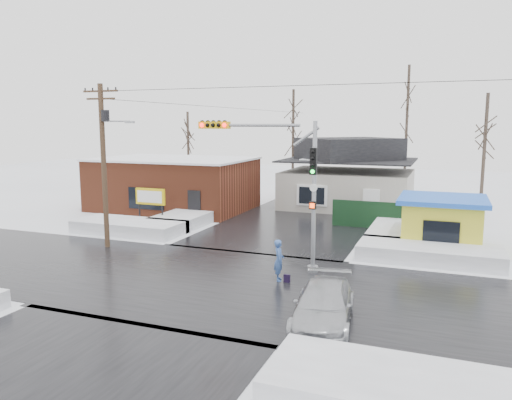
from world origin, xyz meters
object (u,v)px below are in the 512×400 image
(traffic_signal, at_px, (281,174))
(car, at_px, (323,306))
(utility_pole, at_px, (104,156))
(kiosk, at_px, (442,222))
(marquee_sign, at_px, (150,198))
(pedestrian, at_px, (279,261))

(traffic_signal, xyz_separation_m, car, (3.49, -5.91, -3.84))
(utility_pole, relative_size, kiosk, 1.96)
(traffic_signal, height_order, car, traffic_signal)
(utility_pole, xyz_separation_m, marquee_sign, (-1.07, 5.99, -3.19))
(traffic_signal, bearing_deg, marquee_sign, 150.28)
(traffic_signal, height_order, pedestrian, traffic_signal)
(utility_pole, height_order, kiosk, utility_pole)
(pedestrian, height_order, car, pedestrian)
(marquee_sign, xyz_separation_m, car, (14.92, -12.44, -1.22))
(utility_pole, bearing_deg, car, -24.94)
(utility_pole, distance_m, pedestrian, 11.86)
(kiosk, bearing_deg, car, -105.45)
(pedestrian, bearing_deg, marquee_sign, 35.58)
(kiosk, xyz_separation_m, car, (-3.58, -12.94, -0.77))
(marquee_sign, xyz_separation_m, kiosk, (18.50, 0.50, -0.46))
(car, bearing_deg, kiosk, 66.98)
(marquee_sign, relative_size, kiosk, 0.55)
(traffic_signal, relative_size, marquee_sign, 2.75)
(kiosk, bearing_deg, pedestrian, -126.80)
(utility_pole, xyz_separation_m, pedestrian, (10.86, -2.29, -4.19))
(utility_pole, height_order, marquee_sign, utility_pole)
(utility_pole, relative_size, pedestrian, 4.90)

